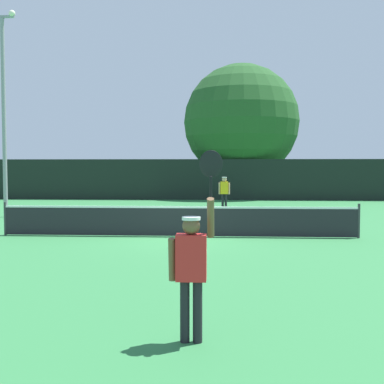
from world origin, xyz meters
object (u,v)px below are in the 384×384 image
(parked_car_mid, at_px, (231,184))
(player_serving, at_px, (192,259))
(player_receiving, at_px, (224,190))
(large_tree, at_px, (241,122))
(parked_car_near, at_px, (169,185))
(light_pole, at_px, (4,102))
(tennis_ball, at_px, (122,228))
(parked_car_far, at_px, (287,185))

(parked_car_mid, bearing_deg, player_serving, -98.40)
(player_receiving, bearing_deg, large_tree, -96.68)
(parked_car_near, bearing_deg, large_tree, -28.49)
(player_receiving, bearing_deg, parked_car_mid, -92.54)
(player_receiving, xyz_separation_m, large_tree, (1.31, 11.20, 4.43))
(player_serving, relative_size, light_pole, 0.27)
(tennis_ball, bearing_deg, large_tree, 75.05)
(player_serving, xyz_separation_m, tennis_ball, (-3.11, 10.73, -1.01))
(parked_car_near, relative_size, parked_car_far, 0.98)
(tennis_ball, xyz_separation_m, parked_car_near, (-0.66, 21.71, 0.74))
(tennis_ball, relative_size, parked_car_near, 0.02)
(player_serving, relative_size, parked_car_near, 0.57)
(light_pole, relative_size, parked_car_far, 2.07)
(parked_car_near, relative_size, parked_car_mid, 0.96)
(large_tree, xyz_separation_m, parked_car_far, (3.61, 2.09, -4.69))
(player_receiving, distance_m, tennis_ball, 8.30)
(player_serving, bearing_deg, parked_car_near, 96.62)
(light_pole, bearing_deg, parked_car_mid, 61.58)
(player_serving, bearing_deg, light_pole, 122.01)
(player_receiving, bearing_deg, player_serving, 88.28)
(parked_car_near, bearing_deg, player_serving, -82.86)
(player_serving, height_order, light_pole, light_pole)
(light_pole, xyz_separation_m, parked_car_mid, (10.30, 19.04, -4.27))
(parked_car_far, bearing_deg, large_tree, -146.49)
(light_pole, xyz_separation_m, parked_car_near, (5.31, 17.92, -4.27))
(tennis_ball, bearing_deg, parked_car_far, 67.47)
(player_receiving, bearing_deg, parked_car_far, -110.33)
(parked_car_far, bearing_deg, light_pole, -127.23)
(player_serving, relative_size, player_receiving, 1.42)
(light_pole, height_order, parked_car_mid, light_pole)
(tennis_ball, bearing_deg, player_receiving, 63.68)
(player_receiving, height_order, parked_car_near, player_receiving)
(parked_car_far, bearing_deg, parked_car_near, 177.12)
(light_pole, bearing_deg, player_receiving, 20.54)
(player_serving, height_order, player_receiving, player_serving)
(player_serving, bearing_deg, tennis_ball, 106.16)
(player_receiving, relative_size, large_tree, 0.18)
(parked_car_mid, bearing_deg, parked_car_far, -33.15)
(light_pole, relative_size, large_tree, 0.92)
(player_receiving, bearing_deg, parked_car_near, -73.25)
(tennis_ball, bearing_deg, parked_car_mid, 79.24)
(player_receiving, height_order, large_tree, large_tree)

